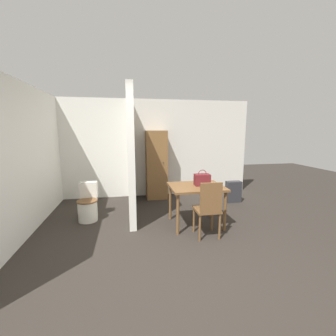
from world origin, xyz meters
The scene contains 10 objects.
ground_plane centered at (0.00, 0.00, 0.00)m, with size 16.00×16.00×0.00m, color #2D2823.
wall_back centered at (0.00, 3.57, 1.25)m, with size 5.38×0.12×2.50m.
wall_left centered at (-2.25, 1.75, 1.25)m, with size 0.12×4.51×2.50m.
partition_wall centered at (-0.51, 2.44, 1.25)m, with size 0.12×2.14×2.50m.
dining_table centered at (0.64, 1.45, 0.65)m, with size 0.95×0.78×0.74m.
wooden_chair centered at (0.68, 0.93, 0.51)m, with size 0.39×0.39×0.94m.
toilet centered at (-1.35, 2.06, 0.29)m, with size 0.38×0.53×0.71m.
handbag centered at (0.75, 1.47, 0.84)m, with size 0.27×0.18×0.29m.
wooden_cabinet centered at (0.15, 3.26, 0.86)m, with size 0.51×0.48×1.71m.
space_heater centered at (1.93, 2.57, 0.26)m, with size 0.36×0.17×0.51m.
Camera 1 is at (-0.57, -2.31, 1.73)m, focal length 24.00 mm.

